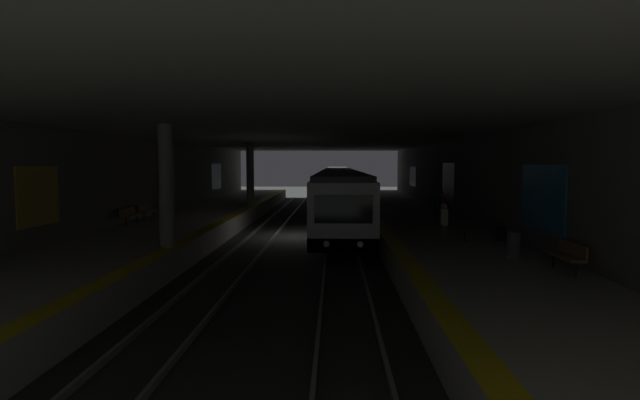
# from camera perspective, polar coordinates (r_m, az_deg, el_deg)

# --- Properties ---
(ground_plane) EXTENTS (120.00, 120.00, 0.00)m
(ground_plane) POSITION_cam_1_polar(r_m,az_deg,el_deg) (28.13, -2.12, -4.24)
(ground_plane) COLOR #2D302D
(track_left) EXTENTS (60.00, 1.53, 0.16)m
(track_left) POSITION_cam_1_polar(r_m,az_deg,el_deg) (28.05, 2.38, -4.10)
(track_left) COLOR gray
(track_left) RESTS_ON ground
(track_right) EXTENTS (60.00, 1.53, 0.16)m
(track_right) POSITION_cam_1_polar(r_m,az_deg,el_deg) (28.35, -6.57, -4.03)
(track_right) COLOR gray
(track_right) RESTS_ON ground
(platform_left) EXTENTS (60.00, 5.30, 1.06)m
(platform_left) POSITION_cam_1_polar(r_m,az_deg,el_deg) (28.38, 11.21, -3.17)
(platform_left) COLOR #B7B2A8
(platform_left) RESTS_ON ground
(platform_right) EXTENTS (60.00, 5.30, 1.06)m
(platform_right) POSITION_cam_1_polar(r_m,az_deg,el_deg) (29.23, -15.05, -3.02)
(platform_right) COLOR #B7B2A8
(platform_right) RESTS_ON ground
(wall_left) EXTENTS (60.00, 0.56, 5.60)m
(wall_left) POSITION_cam_1_polar(r_m,az_deg,el_deg) (28.83, 16.96, 1.38)
(wall_left) COLOR slate
(wall_left) RESTS_ON ground
(wall_right) EXTENTS (60.00, 0.56, 5.60)m
(wall_right) POSITION_cam_1_polar(r_m,az_deg,el_deg) (30.04, -20.42, 1.41)
(wall_right) COLOR slate
(wall_right) RESTS_ON ground
(ceiling_slab) EXTENTS (60.00, 19.40, 0.40)m
(ceiling_slab) POSITION_cam_1_polar(r_m,az_deg,el_deg) (27.87, -2.15, 7.64)
(ceiling_slab) COLOR #ADAAA3
(ceiling_slab) RESTS_ON wall_left
(pillar_near) EXTENTS (0.56, 0.56, 4.55)m
(pillar_near) POSITION_cam_1_polar(r_m,az_deg,el_deg) (19.02, -17.37, 1.56)
(pillar_near) COLOR gray
(pillar_near) RESTS_ON platform_right
(pillar_far) EXTENTS (0.56, 0.56, 4.55)m
(pillar_far) POSITION_cam_1_polar(r_m,az_deg,el_deg) (36.54, -8.09, 2.92)
(pillar_far) COLOR gray
(pillar_far) RESTS_ON platform_right
(metro_train) EXTENTS (53.27, 2.83, 3.49)m
(metro_train) POSITION_cam_1_polar(r_m,az_deg,el_deg) (45.43, 2.13, 1.57)
(metro_train) COLOR silver
(metro_train) RESTS_ON track_left
(bench_left_near) EXTENTS (1.70, 0.47, 0.86)m
(bench_left_near) POSITION_cam_1_polar(r_m,az_deg,el_deg) (15.84, 26.73, -5.59)
(bench_left_near) COLOR #262628
(bench_left_near) RESTS_ON platform_left
(bench_left_mid) EXTENTS (1.70, 0.47, 0.86)m
(bench_left_mid) POSITION_cam_1_polar(r_m,az_deg,el_deg) (33.86, 13.06, -0.22)
(bench_left_mid) COLOR #262628
(bench_left_mid) RESTS_ON platform_left
(bench_right_near) EXTENTS (1.70, 0.47, 0.86)m
(bench_right_near) POSITION_cam_1_polar(r_m,az_deg,el_deg) (26.77, -21.16, -1.56)
(bench_right_near) COLOR #262628
(bench_right_near) RESTS_ON platform_right
(bench_right_mid) EXTENTS (1.70, 0.47, 0.86)m
(bench_right_mid) POSITION_cam_1_polar(r_m,az_deg,el_deg) (28.91, -19.39, -1.11)
(bench_right_mid) COLOR #262628
(bench_right_mid) RESTS_ON platform_right
(bench_right_far) EXTENTS (1.70, 0.47, 0.86)m
(bench_right_far) POSITION_cam_1_polar(r_m,az_deg,el_deg) (32.07, -17.22, -0.55)
(bench_right_far) COLOR #262628
(bench_right_far) RESTS_ON platform_right
(person_waiting_near) EXTENTS (0.60, 0.22, 1.64)m
(person_waiting_near) POSITION_cam_1_polar(r_m,az_deg,el_deg) (25.43, 13.98, -0.87)
(person_waiting_near) COLOR black
(person_waiting_near) RESTS_ON platform_left
(person_walking_mid) EXTENTS (0.60, 0.22, 1.62)m
(person_walking_mid) POSITION_cam_1_polar(r_m,az_deg,el_deg) (19.05, 14.16, -2.59)
(person_walking_mid) COLOR #444444
(person_walking_mid) RESTS_ON platform_left
(person_standing_far) EXTENTS (0.60, 0.22, 1.53)m
(person_standing_far) POSITION_cam_1_polar(r_m,az_deg,el_deg) (29.10, 13.20, -0.36)
(person_standing_far) COLOR #424242
(person_standing_far) RESTS_ON platform_left
(suitcase_rolling) EXTENTS (0.38, 0.27, 0.91)m
(suitcase_rolling) POSITION_cam_1_polar(r_m,az_deg,el_deg) (21.12, 20.31, -3.62)
(suitcase_rolling) COLOR black
(suitcase_rolling) RESTS_ON platform_left
(backpack_on_floor) EXTENTS (0.30, 0.20, 0.40)m
(backpack_on_floor) POSITION_cam_1_polar(r_m,az_deg,el_deg) (20.35, 16.67, -4.13)
(backpack_on_floor) COLOR #1E512D
(backpack_on_floor) RESTS_ON platform_left
(trash_bin) EXTENTS (0.44, 0.44, 0.85)m
(trash_bin) POSITION_cam_1_polar(r_m,az_deg,el_deg) (17.56, 21.52, -4.83)
(trash_bin) COLOR #595B5E
(trash_bin) RESTS_ON platform_left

